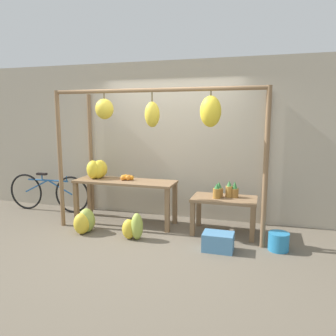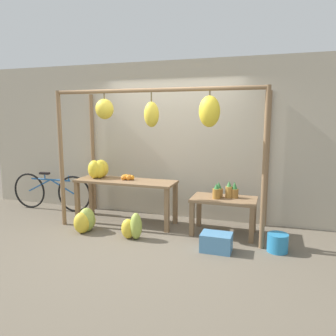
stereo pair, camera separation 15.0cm
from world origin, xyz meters
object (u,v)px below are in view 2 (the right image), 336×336
(banana_pile_ground_right, at_px, (132,227))
(parked_bicycle, at_px, (51,191))
(banana_pile_ground_left, at_px, (86,221))
(fruit_crate_white, at_px, (216,242))
(banana_pile_on_table, at_px, (97,169))
(pineapple_cluster, at_px, (224,191))
(orange_pile, at_px, (127,177))
(blue_bucket, at_px, (278,243))

(banana_pile_ground_right, xyz_separation_m, parked_bicycle, (-2.16, 0.92, 0.19))
(banana_pile_ground_left, xyz_separation_m, banana_pile_ground_right, (0.85, -0.06, 0.01))
(banana_pile_ground_left, distance_m, fruit_crate_white, 2.13)
(banana_pile_on_table, height_order, parked_bicycle, banana_pile_on_table)
(pineapple_cluster, bearing_deg, banana_pile_on_table, 178.65)
(fruit_crate_white, bearing_deg, banana_pile_ground_right, 177.57)
(banana_pile_ground_left, relative_size, fruit_crate_white, 1.09)
(banana_pile_ground_right, distance_m, parked_bicycle, 2.36)
(parked_bicycle, bearing_deg, fruit_crate_white, -15.79)
(orange_pile, relative_size, parked_bicycle, 0.14)
(parked_bicycle, bearing_deg, pineapple_cluster, -4.18)
(orange_pile, bearing_deg, banana_pile_ground_left, -123.85)
(orange_pile, distance_m, blue_bucket, 2.63)
(banana_pile_on_table, distance_m, fruit_crate_white, 2.53)
(banana_pile_on_table, height_order, fruit_crate_white, banana_pile_on_table)
(orange_pile, distance_m, fruit_crate_white, 1.97)
(fruit_crate_white, bearing_deg, orange_pile, 155.64)
(banana_pile_ground_right, height_order, blue_bucket, banana_pile_ground_right)
(banana_pile_on_table, relative_size, blue_bucket, 1.60)
(banana_pile_on_table, relative_size, pineapple_cluster, 1.19)
(blue_bucket, bearing_deg, banana_pile_ground_right, -174.80)
(banana_pile_ground_left, xyz_separation_m, fruit_crate_white, (2.13, -0.11, -0.05))
(banana_pile_on_table, bearing_deg, blue_bucket, -9.80)
(fruit_crate_white, bearing_deg, parked_bicycle, 164.21)
(banana_pile_ground_right, bearing_deg, blue_bucket, 5.20)
(blue_bucket, bearing_deg, pineapple_cluster, 149.49)
(banana_pile_on_table, bearing_deg, banana_pile_ground_right, -35.82)
(pineapple_cluster, xyz_separation_m, fruit_crate_white, (0.01, -0.72, -0.56))
(banana_pile_ground_right, height_order, fruit_crate_white, banana_pile_ground_right)
(banana_pile_on_table, height_order, orange_pile, banana_pile_on_table)
(banana_pile_on_table, distance_m, parked_bicycle, 1.29)
(blue_bucket, relative_size, parked_bicycle, 0.16)
(fruit_crate_white, bearing_deg, banana_pile_ground_left, 177.04)
(pineapple_cluster, distance_m, banana_pile_ground_left, 2.26)
(orange_pile, distance_m, banana_pile_ground_left, 1.00)
(orange_pile, height_order, blue_bucket, orange_pile)
(banana_pile_on_table, bearing_deg, fruit_crate_white, -18.79)
(pineapple_cluster, bearing_deg, fruit_crate_white, -89.07)
(fruit_crate_white, distance_m, blue_bucket, 0.84)
(banana_pile_on_table, xyz_separation_m, fruit_crate_white, (2.28, -0.78, -0.78))
(banana_pile_on_table, relative_size, orange_pile, 1.92)
(banana_pile_ground_right, relative_size, fruit_crate_white, 0.98)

